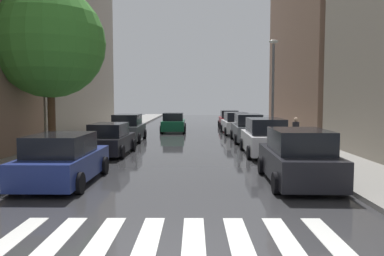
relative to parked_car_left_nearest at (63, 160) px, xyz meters
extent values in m
cube|color=#333336|center=(3.86, 17.95, -0.79)|extent=(28.00, 72.00, 0.04)
cube|color=gray|center=(-2.64, 17.95, -0.69)|extent=(3.00, 72.00, 0.15)
cube|color=gray|center=(10.36, 17.95, -0.69)|extent=(3.00, 72.00, 0.15)
cube|color=silver|center=(0.71, -4.81, -0.76)|extent=(0.45, 2.20, 0.01)
cube|color=silver|center=(1.61, -4.81, -0.76)|extent=(0.45, 2.20, 0.01)
cube|color=silver|center=(2.51, -4.81, -0.76)|extent=(0.45, 2.20, 0.01)
cube|color=silver|center=(3.41, -4.81, -0.76)|extent=(0.45, 2.20, 0.01)
cube|color=silver|center=(4.31, -4.81, -0.76)|extent=(0.45, 2.20, 0.01)
cube|color=silver|center=(5.21, -4.81, -0.76)|extent=(0.45, 2.20, 0.01)
cube|color=silver|center=(6.11, -4.81, -0.76)|extent=(0.45, 2.20, 0.01)
cube|color=silver|center=(7.01, -4.81, -0.76)|extent=(0.45, 2.20, 0.01)
cube|color=#8C6B56|center=(14.86, 18.42, 5.53)|extent=(6.00, 15.10, 12.60)
cube|color=navy|center=(0.00, 0.06, -0.19)|extent=(1.97, 4.52, 0.81)
cube|color=black|center=(0.00, -0.16, 0.54)|extent=(1.72, 2.49, 0.66)
cylinder|color=black|center=(-0.95, 1.56, -0.45)|extent=(0.23, 0.64, 0.64)
cylinder|color=black|center=(0.98, 1.54, -0.45)|extent=(0.23, 0.64, 0.64)
cylinder|color=black|center=(-0.98, -1.41, -0.45)|extent=(0.23, 0.64, 0.64)
cylinder|color=black|center=(0.95, -1.43, -0.45)|extent=(0.23, 0.64, 0.64)
cube|color=black|center=(0.12, 6.50, -0.21)|extent=(1.90, 4.21, 0.77)
cube|color=black|center=(0.11, 6.30, 0.50)|extent=(1.63, 2.33, 0.63)
cylinder|color=black|center=(-0.71, 7.90, -0.45)|extent=(0.24, 0.65, 0.64)
cylinder|color=black|center=(1.04, 7.84, -0.45)|extent=(0.24, 0.65, 0.64)
cylinder|color=black|center=(-0.81, 5.17, -0.45)|extent=(0.24, 0.65, 0.64)
cylinder|color=black|center=(0.94, 5.10, -0.45)|extent=(0.24, 0.65, 0.64)
cube|color=#474C51|center=(-0.10, 12.80, -0.15)|extent=(1.86, 4.45, 0.88)
cube|color=black|center=(-0.09, 12.58, 0.65)|extent=(1.63, 2.45, 0.72)
cylinder|color=black|center=(-1.02, 14.26, -0.45)|extent=(0.22, 0.64, 0.64)
cylinder|color=black|center=(0.82, 14.27, -0.45)|extent=(0.22, 0.64, 0.64)
cylinder|color=black|center=(-1.01, 11.33, -0.45)|extent=(0.22, 0.64, 0.64)
cylinder|color=black|center=(0.83, 11.34, -0.45)|extent=(0.22, 0.64, 0.64)
cube|color=black|center=(7.74, 0.09, -0.15)|extent=(2.06, 4.64, 0.89)
cube|color=black|center=(7.73, -0.14, 0.66)|extent=(1.77, 2.57, 0.73)
cylinder|color=black|center=(6.83, 1.63, -0.45)|extent=(0.24, 0.65, 0.64)
cylinder|color=black|center=(8.75, 1.57, -0.45)|extent=(0.24, 0.65, 0.64)
cylinder|color=black|center=(6.73, -1.39, -0.45)|extent=(0.24, 0.65, 0.64)
cylinder|color=black|center=(8.65, -1.45, -0.45)|extent=(0.24, 0.65, 0.64)
cube|color=silver|center=(7.84, 6.56, -0.14)|extent=(1.95, 4.76, 0.91)
cube|color=black|center=(7.83, 6.32, 0.68)|extent=(1.69, 2.63, 0.74)
cylinder|color=black|center=(6.93, 8.14, -0.45)|extent=(0.23, 0.64, 0.64)
cylinder|color=black|center=(8.80, 8.10, -0.45)|extent=(0.23, 0.64, 0.64)
cylinder|color=black|center=(6.88, 5.01, -0.45)|extent=(0.23, 0.64, 0.64)
cylinder|color=black|center=(8.74, 4.98, -0.45)|extent=(0.23, 0.64, 0.64)
cube|color=#474C51|center=(7.81, 12.43, -0.14)|extent=(1.83, 4.79, 0.90)
cube|color=black|center=(7.81, 12.19, 0.67)|extent=(1.58, 2.65, 0.74)
cylinder|color=black|center=(6.96, 14.01, -0.45)|extent=(0.23, 0.64, 0.64)
cylinder|color=black|center=(8.71, 13.98, -0.45)|extent=(0.23, 0.64, 0.64)
cylinder|color=black|center=(6.91, 10.87, -0.45)|extent=(0.23, 0.64, 0.64)
cylinder|color=black|center=(8.66, 10.84, -0.45)|extent=(0.23, 0.64, 0.64)
cube|color=silver|center=(7.61, 18.00, -0.17)|extent=(1.94, 4.80, 0.86)
cube|color=black|center=(7.61, 17.76, 0.61)|extent=(1.67, 2.66, 0.70)
cylinder|color=black|center=(6.66, 19.55, -0.45)|extent=(0.24, 0.65, 0.64)
cylinder|color=black|center=(8.48, 19.59, -0.45)|extent=(0.24, 0.65, 0.64)
cylinder|color=black|center=(6.74, 16.41, -0.45)|extent=(0.24, 0.65, 0.64)
cylinder|color=black|center=(8.56, 16.46, -0.45)|extent=(0.24, 0.65, 0.64)
cube|color=maroon|center=(7.68, 24.20, -0.18)|extent=(1.83, 4.22, 0.84)
cube|color=black|center=(7.67, 23.99, 0.58)|extent=(1.59, 2.33, 0.68)
cylinder|color=black|center=(6.81, 25.60, -0.45)|extent=(0.23, 0.64, 0.64)
cylinder|color=black|center=(8.58, 25.57, -0.45)|extent=(0.23, 0.64, 0.64)
cylinder|color=black|center=(6.77, 22.83, -0.45)|extent=(0.23, 0.64, 0.64)
cylinder|color=black|center=(8.54, 22.80, -0.45)|extent=(0.23, 0.64, 0.64)
cube|color=#0C4C2D|center=(2.56, 19.89, -0.20)|extent=(1.88, 4.68, 0.80)
cube|color=black|center=(2.56, 19.65, 0.53)|extent=(1.65, 2.58, 0.65)
cylinder|color=black|center=(1.62, 21.42, -0.45)|extent=(0.22, 0.64, 0.64)
cylinder|color=black|center=(3.47, 21.44, -0.45)|extent=(0.22, 0.64, 0.64)
cylinder|color=black|center=(1.64, 18.34, -0.45)|extent=(0.22, 0.64, 0.64)
cylinder|color=black|center=(3.49, 18.35, -0.45)|extent=(0.22, 0.64, 0.64)
cylinder|color=brown|center=(9.80, 8.04, -0.23)|extent=(0.28, 0.28, 0.78)
cylinder|color=black|center=(9.80, 8.04, 0.47)|extent=(0.36, 0.36, 0.62)
sphere|color=tan|center=(9.80, 8.04, 0.90)|extent=(0.24, 0.24, 0.24)
cylinder|color=#513823|center=(-2.58, 5.94, 0.92)|extent=(0.36, 0.36, 3.08)
sphere|color=#3A832E|center=(-2.58, 5.94, 4.70)|extent=(5.27, 5.27, 5.27)
cylinder|color=#595B60|center=(9.41, 12.29, 2.45)|extent=(0.16, 0.16, 6.15)
ellipsoid|color=beige|center=(9.41, 12.29, 5.68)|extent=(0.60, 0.28, 0.24)
camera|label=1|loc=(4.32, -12.33, 2.00)|focal=35.46mm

